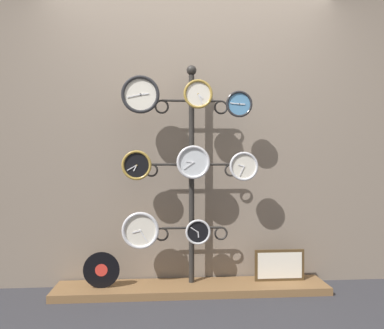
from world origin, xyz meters
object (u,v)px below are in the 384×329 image
at_px(display_stand, 192,209).
at_px(vinyl_record, 101,270).
at_px(clock_bottom_left, 140,230).
at_px(picture_frame, 280,265).
at_px(clock_top_left, 140,95).
at_px(clock_bottom_center, 198,232).
at_px(clock_top_right, 239,104).
at_px(clock_middle_left, 137,165).
at_px(clock_middle_center, 193,162).
at_px(clock_top_center, 198,94).
at_px(clock_middle_right, 244,166).

height_order(display_stand, vinyl_record, display_stand).
xyz_separation_m(display_stand, clock_bottom_left, (-0.41, -0.08, -0.16)).
distance_m(clock_bottom_left, picture_frame, 1.20).
bearing_deg(clock_top_left, clock_bottom_center, 2.84).
distance_m(clock_top_left, clock_top_right, 0.79).
relative_size(clock_top_left, clock_middle_left, 1.27).
relative_size(display_stand, clock_middle_center, 6.87).
bearing_deg(clock_top_center, clock_top_right, 2.08).
height_order(clock_top_right, clock_middle_center, clock_top_right).
relative_size(clock_top_right, clock_bottom_center, 1.05).
relative_size(clock_middle_left, vinyl_record, 0.83).
xyz_separation_m(clock_middle_center, clock_bottom_left, (-0.42, 0.01, -0.54)).
bearing_deg(clock_middle_center, clock_bottom_center, 28.27).
bearing_deg(vinyl_record, clock_top_left, -0.88).
xyz_separation_m(clock_top_right, vinyl_record, (-1.10, 0.01, -1.32)).
bearing_deg(clock_bottom_center, clock_middle_center, -151.73).
relative_size(clock_top_left, picture_frame, 0.72).
bearing_deg(clock_top_right, clock_bottom_left, 178.95).
distance_m(clock_top_left, clock_bottom_center, 1.19).
bearing_deg(clock_top_right, clock_bottom_center, 175.91).
distance_m(display_stand, clock_middle_center, 0.40).
xyz_separation_m(clock_top_center, clock_middle_right, (0.37, -0.00, -0.58)).
bearing_deg(clock_middle_left, clock_middle_center, -2.01).
relative_size(clock_middle_right, picture_frame, 0.56).
height_order(clock_middle_center, vinyl_record, clock_middle_center).
bearing_deg(clock_middle_left, clock_bottom_center, 0.66).
distance_m(clock_top_center, picture_frame, 1.57).
relative_size(clock_middle_center, vinyl_record, 0.94).
xyz_separation_m(display_stand, clock_middle_center, (0.01, -0.10, 0.38)).
distance_m(clock_middle_right, clock_bottom_center, 0.65).
bearing_deg(clock_middle_left, vinyl_record, -177.42).
xyz_separation_m(display_stand, clock_top_right, (0.38, -0.10, 0.85)).
xyz_separation_m(vinyl_record, picture_frame, (1.46, 0.07, -0.01)).
relative_size(clock_top_right, picture_frame, 0.51).
bearing_deg(clock_top_right, clock_top_left, 179.94).
bearing_deg(display_stand, clock_middle_center, -86.03).
relative_size(clock_middle_center, clock_middle_right, 1.15).
relative_size(clock_top_left, clock_bottom_center, 1.48).
bearing_deg(clock_top_center, clock_top_left, 178.38).
height_order(clock_top_left, clock_top_right, clock_top_left).
distance_m(clock_middle_center, picture_frame, 1.13).
distance_m(clock_middle_left, picture_frame, 1.45).
height_order(clock_bottom_center, vinyl_record, clock_bottom_center).
distance_m(clock_middle_right, vinyl_record, 1.40).
bearing_deg(vinyl_record, clock_bottom_left, 1.68).
xyz_separation_m(clock_top_right, clock_middle_left, (-0.82, 0.02, -0.49)).
height_order(display_stand, clock_top_right, display_stand).
distance_m(clock_top_right, clock_middle_left, 0.96).
xyz_separation_m(clock_middle_center, vinyl_record, (-0.73, 0.00, -0.85)).
xyz_separation_m(clock_top_center, clock_bottom_center, (0.00, 0.04, -1.11)).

